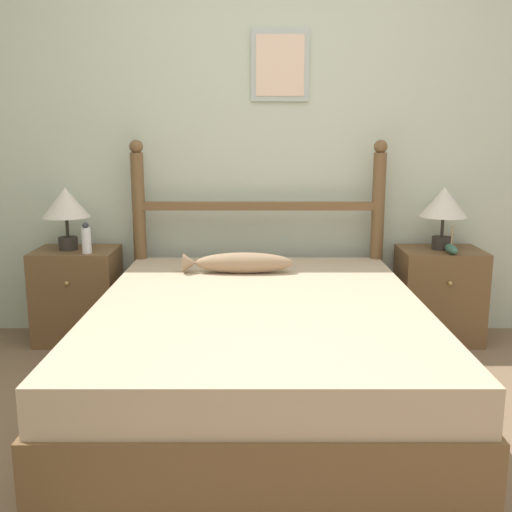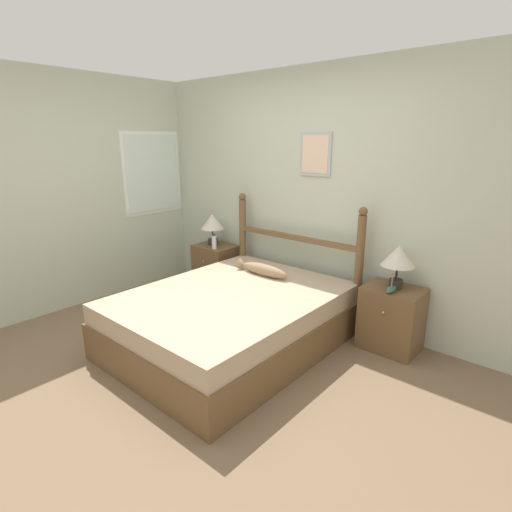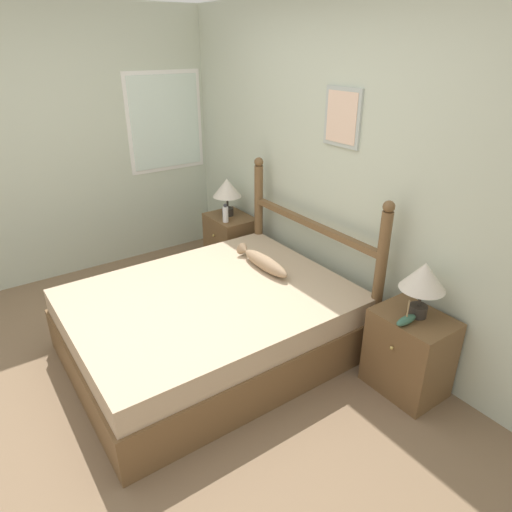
{
  "view_description": "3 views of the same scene",
  "coord_description": "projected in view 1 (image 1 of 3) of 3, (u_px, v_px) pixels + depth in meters",
  "views": [
    {
      "loc": [
        -0.1,
        -2.16,
        1.3
      ],
      "look_at": [
        -0.12,
        0.91,
        0.66
      ],
      "focal_mm": 42.0,
      "sensor_mm": 36.0,
      "label": 1
    },
    {
      "loc": [
        2.27,
        -1.81,
        1.84
      ],
      "look_at": [
        -0.16,
        1.01,
        0.75
      ],
      "focal_mm": 28.0,
      "sensor_mm": 36.0,
      "label": 2
    },
    {
      "loc": [
        2.51,
        -0.81,
        2.22
      ],
      "look_at": [
        -0.07,
        0.99,
        0.72
      ],
      "focal_mm": 32.0,
      "sensor_mm": 36.0,
      "label": 3
    }
  ],
  "objects": [
    {
      "name": "ground_plane",
      "position": [
        284.0,
        466.0,
        2.38
      ],
      "size": [
        16.0,
        16.0,
        0.0
      ],
      "primitive_type": "plane",
      "color": "#7A6047"
    },
    {
      "name": "nightstand_right",
      "position": [
        441.0,
        295.0,
        3.77
      ],
      "size": [
        0.5,
        0.4,
        0.59
      ],
      "color": "brown",
      "rests_on": "ground_plane"
    },
    {
      "name": "fish_pillow",
      "position": [
        241.0,
        263.0,
        3.4
      ],
      "size": [
        0.63,
        0.12,
        0.12
      ],
      "color": "#997A5B",
      "rests_on": "bed"
    },
    {
      "name": "bottle",
      "position": [
        89.0,
        239.0,
        3.58
      ],
      "size": [
        0.06,
        0.06,
        0.19
      ],
      "color": "white",
      "rests_on": "nightstand_left"
    },
    {
      "name": "table_lamp_left",
      "position": [
        68.0,
        205.0,
        3.66
      ],
      "size": [
        0.29,
        0.29,
        0.39
      ],
      "color": "#2D2823",
      "rests_on": "nightstand_left"
    },
    {
      "name": "headboard",
      "position": [
        261.0,
        233.0,
        3.77
      ],
      "size": [
        1.58,
        0.08,
        1.25
      ],
      "color": "brown",
      "rests_on": "ground_plane"
    },
    {
      "name": "table_lamp_right",
      "position": [
        446.0,
        205.0,
        3.66
      ],
      "size": [
        0.29,
        0.29,
        0.39
      ],
      "color": "#2D2823",
      "rests_on": "nightstand_right"
    },
    {
      "name": "model_boat",
      "position": [
        454.0,
        249.0,
        3.58
      ],
      "size": [
        0.06,
        0.18,
        0.17
      ],
      "color": "#386651",
      "rests_on": "nightstand_right"
    },
    {
      "name": "wall_back",
      "position": [
        275.0,
        136.0,
        3.81
      ],
      "size": [
        6.4,
        0.08,
        2.55
      ],
      "color": "beige",
      "rests_on": "ground_plane"
    },
    {
      "name": "bed",
      "position": [
        261.0,
        352.0,
        2.9
      ],
      "size": [
        1.58,
        2.04,
        0.51
      ],
      "color": "brown",
      "rests_on": "ground_plane"
    },
    {
      "name": "nightstand_left",
      "position": [
        80.0,
        295.0,
        3.77
      ],
      "size": [
        0.5,
        0.4,
        0.59
      ],
      "color": "brown",
      "rests_on": "ground_plane"
    }
  ]
}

